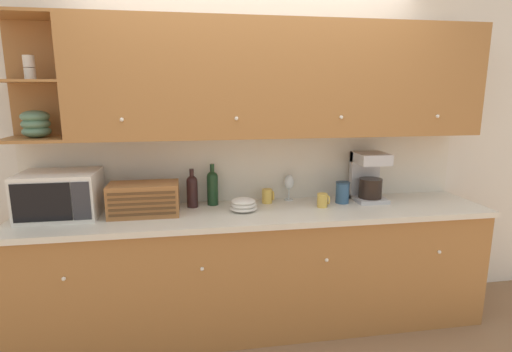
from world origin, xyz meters
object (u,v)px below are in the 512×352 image
Objects in this scene: microwave at (60,195)px; bread_box at (144,199)px; storage_canister at (342,192)px; coffee_maker at (368,176)px; wine_bottle at (192,190)px; second_wine_bottle at (213,186)px; mug_blue_second at (268,196)px; mug at (323,200)px; wine_glass at (289,183)px; bowl_stack_on_counter at (243,205)px.

microwave is 0.56m from bread_box.
coffee_maker reaches higher than storage_canister.
second_wine_bottle is (0.15, 0.04, 0.01)m from wine_bottle.
mug_blue_second reaches higher than mug.
coffee_maker is (0.23, 0.05, 0.11)m from storage_canister.
bread_box is 1.64× the size of wine_bottle.
wine_bottle is at bearing 6.31° from microwave.
storage_canister is 0.26m from coffee_maker.
microwave is 2.03m from storage_canister.
wine_bottle reaches higher than wine_glass.
storage_canister is (2.03, 0.02, -0.07)m from microwave.
mug_blue_second is 0.81m from coffee_maker.
storage_canister is at bearing -3.82° from wine_bottle.
wine_bottle reaches higher than storage_canister.
wine_bottle is at bearing 155.48° from bowl_stack_on_counter.
wine_glass is at bearing 11.01° from bread_box.
storage_canister is (0.39, -0.15, -0.06)m from wine_glass.
bread_box reaches higher than mug_blue_second.
microwave is at bearing -178.19° from coffee_maker.
microwave is 4.92× the size of mug.
bread_box is 1.29m from mug.
bowl_stack_on_counter is at bearing -44.38° from second_wine_bottle.
wine_glass reaches higher than bowl_stack_on_counter.
bowl_stack_on_counter is at bearing -3.04° from microwave.
bowl_stack_on_counter is at bearing -24.52° from wine_bottle.
mug_blue_second is (1.46, 0.11, -0.10)m from microwave.
wine_bottle is 1.39× the size of wine_glass.
wine_glass is (1.64, 0.17, -0.02)m from microwave.
second_wine_bottle is 0.60m from wine_glass.
storage_canister is at bearing 0.61° from microwave.
microwave is 1.84m from mug.
wine_bottle is (0.89, 0.10, -0.02)m from microwave.
second_wine_bottle is 2.89× the size of mug_blue_second.
bread_box reaches higher than mug.
storage_canister is at bearing 24.59° from mug.
second_wine_bottle reaches higher than bowl_stack_on_counter.
second_wine_bottle reaches higher than mug.
storage_canister reaches higher than bowl_stack_on_counter.
second_wine_bottle reaches higher than wine_bottle.
mug is at bearing -13.97° from second_wine_bottle.
bowl_stack_on_counter is 1.03m from coffee_maker.
coffee_maker is (2.26, 0.07, 0.04)m from microwave.
microwave reaches higher than mug_blue_second.
second_wine_bottle is 1.00m from storage_canister.
mug is at bearing -9.59° from wine_bottle.
microwave is 1.61× the size of second_wine_bottle.
bowl_stack_on_counter is at bearing -173.60° from storage_canister.
bread_box is 1.25× the size of coffee_maker.
bread_box is 0.52m from second_wine_bottle.
bowl_stack_on_counter is 0.79m from storage_canister.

